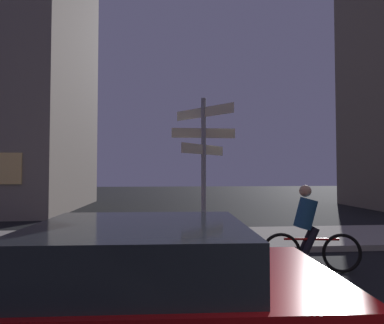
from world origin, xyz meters
name	(u,v)px	position (x,y,z in m)	size (l,w,h in m)	color
sidewalk_kerb	(252,238)	(0.00, 7.21, 0.07)	(40.00, 2.62, 0.14)	gray
signpost	(204,154)	(-1.41, 6.55, 2.31)	(1.58, 1.27, 3.55)	gray
car_near_left	(119,296)	(-2.75, 1.83, 0.74)	(4.14, 2.11, 1.38)	maroon
cyclist	(308,232)	(0.30, 4.54, 0.75)	(1.81, 0.38, 1.61)	black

